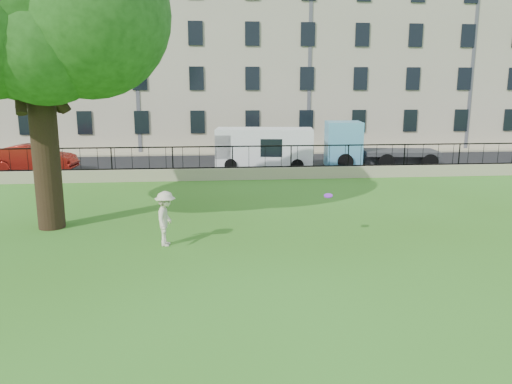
{
  "coord_description": "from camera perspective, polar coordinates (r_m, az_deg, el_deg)",
  "views": [
    {
      "loc": [
        -1.19,
        -13.05,
        4.68
      ],
      "look_at": [
        0.39,
        3.5,
        1.14
      ],
      "focal_mm": 35.0,
      "sensor_mm": 36.0,
      "label": 1
    }
  ],
  "objects": [
    {
      "name": "blue_truck",
      "position": [
        30.35,
        13.97,
        5.31
      ],
      "size": [
        6.53,
        2.96,
        2.65
      ],
      "primitive_type": "cube",
      "rotation": [
        0.0,
        0.0,
        -0.12
      ],
      "color": "#5AAAD2",
      "rests_on": "street"
    },
    {
      "name": "street",
      "position": [
        30.13,
        -3.12,
        3.08
      ],
      "size": [
        60.0,
        9.0,
        0.01
      ],
      "primitive_type": "cube",
      "color": "black",
      "rests_on": "ground"
    },
    {
      "name": "ground",
      "position": [
        13.91,
        -0.23,
        -7.64
      ],
      "size": [
        120.0,
        120.0,
        0.0
      ],
      "primitive_type": "plane",
      "color": "#366718",
      "rests_on": "ground"
    },
    {
      "name": "white_van",
      "position": [
        28.84,
        0.95,
        4.99
      ],
      "size": [
        5.72,
        2.8,
        2.31
      ],
      "primitive_type": "cube",
      "rotation": [
        0.0,
        0.0,
        -0.12
      ],
      "color": "white",
      "rests_on": "street"
    },
    {
      "name": "retaining_wall",
      "position": [
        25.45,
        -2.69,
        2.1
      ],
      "size": [
        50.0,
        0.4,
        0.6
      ],
      "primitive_type": "cube",
      "color": "tan",
      "rests_on": "ground"
    },
    {
      "name": "iron_railing",
      "position": [
        25.32,
        -2.7,
        4.0
      ],
      "size": [
        50.0,
        0.05,
        1.13
      ],
      "color": "black",
      "rests_on": "retaining_wall"
    },
    {
      "name": "sidewalk",
      "position": [
        35.27,
        -3.47,
        4.47
      ],
      "size": [
        60.0,
        1.4,
        0.12
      ],
      "primitive_type": "cube",
      "color": "tan",
      "rests_on": "ground"
    },
    {
      "name": "frisbee",
      "position": [
        15.52,
        8.26,
        -0.41
      ],
      "size": [
        0.33,
        0.32,
        0.12
      ],
      "primitive_type": "cylinder",
      "rotation": [
        0.21,
        -0.14,
        0.23
      ],
      "color": "purple"
    },
    {
      "name": "building_row",
      "position": [
        40.69,
        -3.89,
        15.14
      ],
      "size": [
        56.4,
        10.4,
        13.8
      ],
      "color": "#C4B49B",
      "rests_on": "ground"
    },
    {
      "name": "red_sedan",
      "position": [
        30.31,
        -24.08,
        3.52
      ],
      "size": [
        4.67,
        1.95,
        1.5
      ],
      "primitive_type": "imported",
      "rotation": [
        0.0,
        0.0,
        1.49
      ],
      "color": "maroon",
      "rests_on": "street"
    },
    {
      "name": "man",
      "position": [
        15.05,
        -10.28,
        -3.01
      ],
      "size": [
        0.71,
        1.12,
        1.65
      ],
      "primitive_type": "imported",
      "rotation": [
        0.0,
        0.0,
        1.48
      ],
      "color": "beige",
      "rests_on": "ground"
    }
  ]
}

